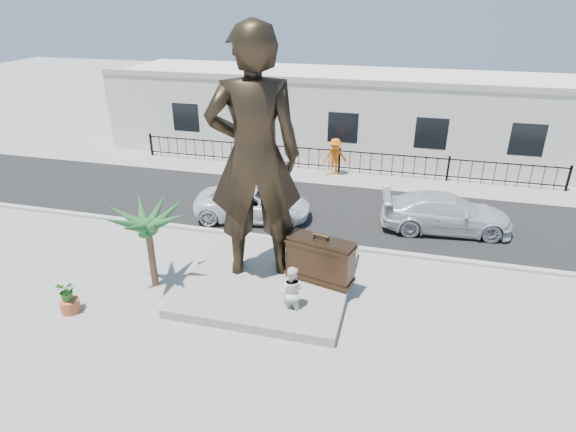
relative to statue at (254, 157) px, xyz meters
name	(u,v)px	position (x,y,z in m)	size (l,w,h in m)	color
ground	(271,313)	(1.01, -1.84, -4.22)	(100.00, 100.00, 0.00)	#9E9991
street	(322,207)	(1.01, 6.16, -4.21)	(40.00, 7.00, 0.01)	black
curb	(304,242)	(1.01, 2.66, -4.16)	(40.00, 0.25, 0.12)	#A5A399
far_sidewalk	(336,176)	(1.01, 10.16, -4.21)	(40.00, 2.50, 0.02)	#9E9991
plinth	(269,280)	(0.51, -0.34, -4.07)	(5.20, 5.20, 0.30)	gray
fence	(339,161)	(1.01, 10.96, -3.62)	(22.00, 0.10, 1.20)	black
building	(352,113)	(1.01, 15.16, -2.02)	(28.00, 7.00, 4.40)	silver
statue	(254,157)	(0.00, 0.00, 0.00)	(2.86, 1.87, 7.83)	black
suitcase	(320,260)	(2.14, -0.16, -3.17)	(2.12, 0.67, 1.49)	#332315
tourist	(291,291)	(1.60, -1.75, -3.40)	(0.79, 0.61, 1.62)	white
car_white	(253,203)	(-1.59, 4.34, -3.54)	(2.21, 4.79, 1.33)	silver
car_silver	(446,213)	(6.20, 5.21, -3.47)	(2.06, 5.08, 1.47)	silver
worker	(335,157)	(0.85, 10.41, -3.23)	(1.25, 0.72, 1.93)	#DC5B0B
palm_tree	(156,285)	(-3.10, -1.34, -4.22)	(1.80, 1.80, 3.20)	#1C4E22
planter	(70,306)	(-4.85, -3.28, -4.02)	(0.56, 0.56, 0.40)	#B24F2F
shrub	(67,291)	(-4.85, -3.28, -3.49)	(0.58, 0.50, 0.65)	#265B1D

